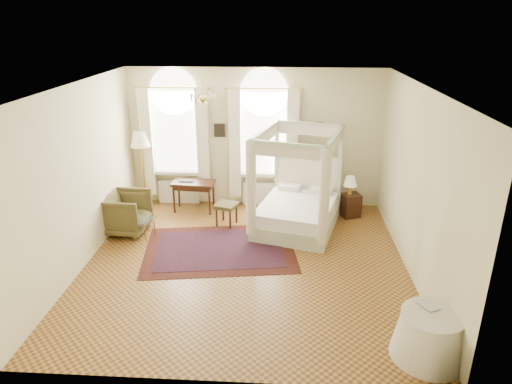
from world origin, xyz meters
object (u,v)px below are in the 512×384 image
stool (226,207)px  armchair (125,213)px  side_table (430,336)px  canopy_bed (297,208)px  writing_desk (193,186)px  floor_lamp (140,143)px  coffee_table (138,221)px  nightstand (351,205)px

stool → armchair: size_ratio=0.58×
stool → side_table: bearing=-51.2°
canopy_bed → writing_desk: bearing=161.0°
stool → armchair: armchair is taller
stool → floor_lamp: size_ratio=0.30×
writing_desk → armchair: armchair is taller
armchair → coffee_table: size_ratio=1.39×
armchair → side_table: 6.47m
floor_lamp → nightstand: bearing=-4.5°
stool → side_table: 5.21m
stool → armchair: bearing=-167.3°
armchair → nightstand: bearing=-74.1°
armchair → coffee_table: armchair is taller
side_table → writing_desk: bearing=130.8°
canopy_bed → stool: canopy_bed is taller
coffee_table → side_table: size_ratio=0.69×
nightstand → coffee_table: nightstand is taller
writing_desk → armchair: 1.76m
writing_desk → coffee_table: writing_desk is taller
nightstand → side_table: 4.69m
canopy_bed → armchair: 3.71m
floor_lamp → side_table: floor_lamp is taller
canopy_bed → coffee_table: 3.38m
nightstand → armchair: size_ratio=0.57×
writing_desk → armchair: bearing=-136.1°
coffee_table → floor_lamp: bearing=102.0°
writing_desk → floor_lamp: floor_lamp is taller
coffee_table → floor_lamp: (-0.37, 1.72, 1.21)m
nightstand → side_table: side_table is taller
stool → coffee_table: stool is taller
armchair → canopy_bed: bearing=-80.8°
stool → coffee_table: bearing=-157.9°
side_table → nightstand: bearing=95.4°
canopy_bed → floor_lamp: (-3.69, 1.11, 1.09)m
nightstand → coffee_table: 4.78m
writing_desk → armchair: (-1.26, -1.22, -0.19)m
floor_lamp → side_table: size_ratio=1.83×
writing_desk → floor_lamp: 1.61m
nightstand → writing_desk: 3.71m
coffee_table → nightstand: bearing=16.2°
writing_desk → side_table: size_ratio=1.01×
canopy_bed → writing_desk: size_ratio=2.31×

